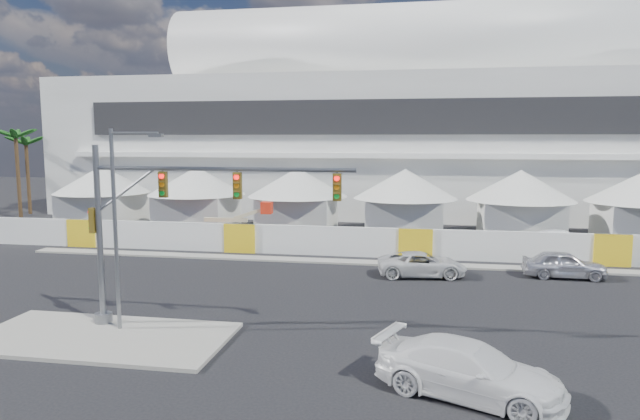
% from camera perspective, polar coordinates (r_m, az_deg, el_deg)
% --- Properties ---
extents(ground, '(160.00, 160.00, 0.00)m').
position_cam_1_polar(ground, '(24.97, -5.14, -11.26)').
color(ground, black).
rests_on(ground, ground).
extents(median_island, '(10.00, 5.00, 0.15)m').
position_cam_1_polar(median_island, '(24.62, -20.98, -11.81)').
color(median_island, gray).
rests_on(median_island, ground).
extents(stadium, '(80.00, 24.80, 21.98)m').
position_cam_1_polar(stadium, '(64.39, 12.43, 8.44)').
color(stadium, silver).
rests_on(stadium, ground).
extents(tent_row, '(53.40, 8.40, 5.40)m').
position_cam_1_polar(tent_row, '(47.43, 3.07, 1.46)').
color(tent_row, silver).
rests_on(tent_row, ground).
extents(hoarding_fence, '(70.00, 0.25, 2.00)m').
position_cam_1_polar(hoarding_fence, '(37.96, 9.53, -3.35)').
color(hoarding_fence, white).
rests_on(hoarding_fence, ground).
extents(palm_cluster, '(10.60, 10.60, 8.55)m').
position_cam_1_polar(palm_cluster, '(65.74, -27.21, 5.55)').
color(palm_cluster, '#47331E').
rests_on(palm_cluster, ground).
extents(sedan_silver, '(1.87, 4.55, 1.54)m').
position_cam_1_polar(sedan_silver, '(35.31, 23.22, -5.02)').
color(sedan_silver, silver).
rests_on(sedan_silver, ground).
extents(pickup_curb, '(3.01, 5.32, 1.40)m').
position_cam_1_polar(pickup_curb, '(33.33, 10.15, -5.37)').
color(pickup_curb, silver).
rests_on(pickup_curb, ground).
extents(pickup_near, '(4.29, 6.24, 1.68)m').
position_cam_1_polar(pickup_near, '(18.70, 14.69, -15.22)').
color(pickup_near, white).
rests_on(pickup_near, ground).
extents(lot_car_a, '(4.34, 4.70, 1.57)m').
position_cam_1_polar(lot_car_a, '(42.20, 22.81, -3.06)').
color(lot_car_a, white).
rests_on(lot_car_a, ground).
extents(traffic_mast, '(11.07, 0.73, 7.47)m').
position_cam_1_polar(traffic_mast, '(24.17, -16.50, -1.49)').
color(traffic_mast, slate).
rests_on(traffic_mast, median_island).
extents(streetlight_median, '(2.25, 0.23, 8.12)m').
position_cam_1_polar(streetlight_median, '(24.10, -19.40, -0.56)').
color(streetlight_median, slate).
rests_on(streetlight_median, median_island).
extents(boom_lift, '(6.25, 1.56, 3.17)m').
position_cam_1_polar(boom_lift, '(43.84, -9.96, -2.14)').
color(boom_lift, red).
rests_on(boom_lift, ground).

